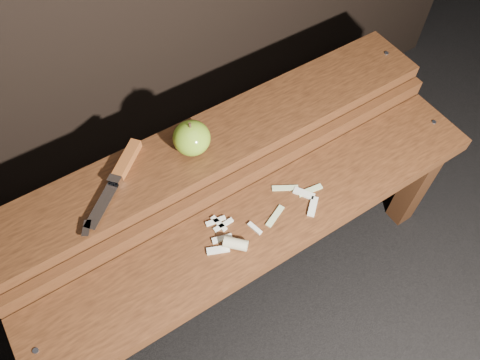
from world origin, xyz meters
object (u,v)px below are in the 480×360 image
bench_front_tier (266,236)px  knife (121,171)px  bench_rear_tier (218,159)px  apple (192,138)px

bench_front_tier → knife: (-0.24, 0.26, 0.16)m
bench_front_tier → bench_rear_tier: bearing=90.0°
bench_rear_tier → knife: bearing=172.9°
bench_front_tier → knife: size_ratio=5.53×
apple → knife: bearing=171.7°
bench_rear_tier → knife: (-0.24, 0.03, 0.10)m
apple → knife: (-0.18, 0.03, -0.03)m
bench_rear_tier → bench_front_tier: bearing=-90.0°
bench_front_tier → knife: bearing=133.1°
bench_rear_tier → knife: knife is taller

